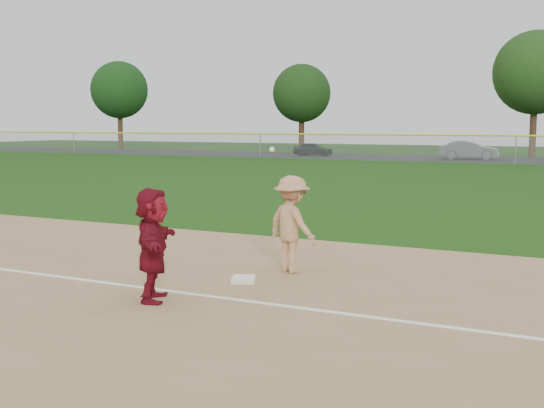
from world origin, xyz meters
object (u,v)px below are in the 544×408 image
at_px(first_base, 244,279).
at_px(car_left, 313,149).
at_px(base_runner, 153,244).
at_px(car_mid, 469,150).

height_order(first_base, car_left, car_left).
relative_size(first_base, car_left, 0.12).
height_order(first_base, base_runner, base_runner).
xyz_separation_m(first_base, base_runner, (-0.68, -1.76, 0.86)).
distance_m(first_base, car_mid, 44.87).
distance_m(base_runner, car_mid, 46.57).
bearing_deg(car_left, base_runner, -163.42).
distance_m(car_left, car_mid, 13.57).
bearing_deg(first_base, car_left, 111.29).
height_order(base_runner, car_left, base_runner).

